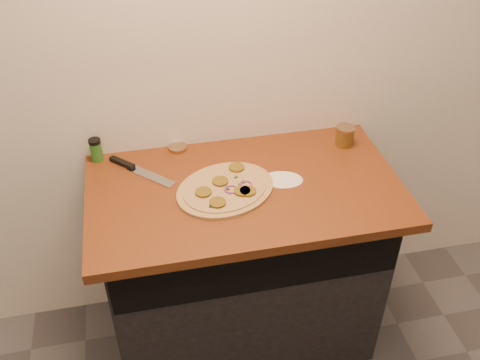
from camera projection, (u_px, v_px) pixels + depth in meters
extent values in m
cube|color=silver|center=(227.00, 40.00, 2.03)|extent=(4.00, 0.02, 2.70)
cube|color=black|center=(243.00, 266.00, 2.35)|extent=(1.10, 0.60, 0.86)
cube|color=brown|center=(245.00, 190.00, 2.06)|extent=(1.20, 0.70, 0.04)
cylinder|color=tan|center=(225.00, 189.00, 2.01)|extent=(0.50, 0.50, 0.01)
cylinder|color=beige|center=(225.00, 188.00, 2.01)|extent=(0.44, 0.44, 0.01)
cylinder|color=brown|center=(248.00, 191.00, 1.98)|extent=(0.06, 0.06, 0.01)
cylinder|color=brown|center=(203.00, 192.00, 1.98)|extent=(0.06, 0.06, 0.01)
cylinder|color=brown|center=(220.00, 181.00, 2.03)|extent=(0.06, 0.06, 0.01)
cylinder|color=brown|center=(242.00, 191.00, 1.98)|extent=(0.06, 0.06, 0.01)
cylinder|color=brown|center=(237.00, 167.00, 2.10)|extent=(0.06, 0.06, 0.01)
cylinder|color=brown|center=(218.00, 203.00, 1.93)|extent=(0.06, 0.06, 0.01)
torus|color=#81307C|center=(231.00, 189.00, 1.99)|extent=(0.05, 0.05, 0.01)
torus|color=#81307C|center=(246.00, 185.00, 2.01)|extent=(0.05, 0.05, 0.01)
cube|color=black|center=(244.00, 182.00, 2.03)|extent=(0.01, 0.02, 0.00)
cube|color=black|center=(215.00, 180.00, 2.04)|extent=(0.01, 0.02, 0.00)
cube|color=black|center=(208.00, 194.00, 1.97)|extent=(0.02, 0.02, 0.00)
cube|color=black|center=(240.00, 184.00, 2.02)|extent=(0.02, 0.01, 0.00)
cube|color=black|center=(211.00, 207.00, 1.91)|extent=(0.02, 0.01, 0.00)
cube|color=black|center=(243.00, 181.00, 2.03)|extent=(0.02, 0.02, 0.00)
cube|color=black|center=(228.00, 189.00, 1.99)|extent=(0.01, 0.01, 0.00)
cube|color=black|center=(236.00, 177.00, 2.05)|extent=(0.02, 0.01, 0.00)
cube|color=#B7BAC1|center=(151.00, 176.00, 2.09)|extent=(0.18, 0.18, 0.00)
cube|color=black|center=(122.00, 163.00, 2.15)|extent=(0.10, 0.10, 0.02)
cylinder|color=tan|center=(178.00, 148.00, 2.24)|extent=(0.08, 0.08, 0.02)
cylinder|color=maroon|center=(345.00, 137.00, 2.25)|extent=(0.08, 0.08, 0.07)
cylinder|color=tan|center=(346.00, 128.00, 2.22)|extent=(0.08, 0.08, 0.01)
cylinder|color=#296A21|center=(96.00, 151.00, 2.15)|extent=(0.05, 0.05, 0.08)
cylinder|color=black|center=(94.00, 141.00, 2.12)|extent=(0.05, 0.05, 0.01)
cylinder|color=silver|center=(283.00, 180.00, 2.07)|extent=(0.19, 0.19, 0.00)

